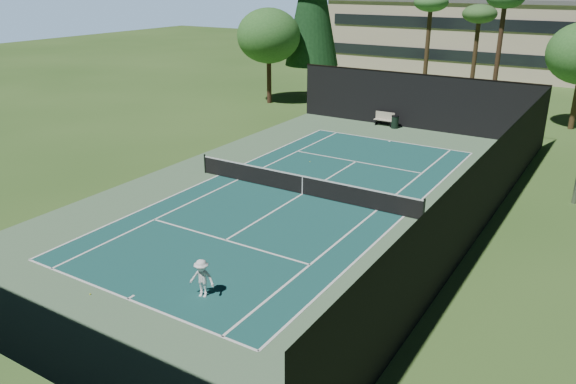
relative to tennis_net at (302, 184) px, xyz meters
The scene contains 18 objects.
ground 0.56m from the tennis_net, ahead, with size 160.00×160.00×0.00m, color #355A22.
apron_slab 0.55m from the tennis_net, ahead, with size 18.00×32.00×0.01m, color #537753.
court_surface 0.55m from the tennis_net, ahead, with size 10.97×23.77×0.01m, color #184D4A.
court_lines 0.54m from the tennis_net, ahead, with size 11.07×23.87×0.01m.
tennis_net is the anchor object (origin of this frame).
fence 1.45m from the tennis_net, 90.00° to the left, with size 18.04×32.05×4.03m.
player 10.55m from the tennis_net, 78.69° to the right, with size 0.91×0.53×1.42m, color white.
tennis_ball_a 12.45m from the tennis_net, 96.22° to the right, with size 0.06×0.06×0.06m, color #CFDE32.
tennis_ball_b 4.79m from the tennis_net, 153.84° to the left, with size 0.07×0.07×0.07m, color #C8E634.
tennis_ball_c 3.60m from the tennis_net, 30.68° to the left, with size 0.07×0.07×0.07m, color #D2E634.
tennis_ball_d 5.44m from the tennis_net, 115.58° to the left, with size 0.06×0.06×0.06m, color #C4E834.
park_bench 15.75m from the tennis_net, 97.47° to the left, with size 1.50×0.45×1.02m.
trash_bin 15.33m from the tennis_net, 94.05° to the left, with size 0.56×0.56×0.95m.
palm_a 25.26m from the tennis_net, 94.76° to the left, with size 2.80×2.80×9.32m.
palm_b 26.92m from the tennis_net, 86.70° to the left, with size 2.80×2.80×8.42m.
palm_c 24.69m from the tennis_net, 80.13° to the left, with size 2.80×2.80×9.77m.
decid_tree_c 23.39m from the tennis_net, 127.87° to the left, with size 5.44×5.44×8.09m.
campus_building 46.12m from the tennis_net, 90.00° to the left, with size 40.50×12.50×8.30m.
Camera 1 is at (13.55, -23.20, 10.38)m, focal length 35.00 mm.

